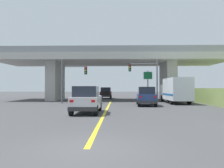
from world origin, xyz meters
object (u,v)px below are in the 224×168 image
object	(u,v)px
sedan_oncoming	(106,93)
traffic_signal_nearside	(147,75)
traffic_signal_farside	(71,76)
suv_lead	(87,100)
box_truck	(175,90)
suv_crossing	(146,96)
highway_sign	(148,79)

from	to	relation	value
sedan_oncoming	traffic_signal_nearside	distance (m)	14.01
traffic_signal_farside	suv_lead	bearing A→B (deg)	-71.52
box_truck	traffic_signal_farside	world-z (taller)	traffic_signal_farside
suv_lead	traffic_signal_farside	size ratio (longest dim) A/B	0.79
sedan_oncoming	box_truck	bearing A→B (deg)	-53.16
suv_lead	sedan_oncoming	distance (m)	23.30
suv_crossing	highway_sign	xyz separation A→B (m)	(1.39, 8.46, 2.19)
suv_lead	box_truck	xyz separation A→B (m)	(9.51, 10.90, 0.62)
sedan_oncoming	traffic_signal_nearside	world-z (taller)	traffic_signal_nearside
suv_lead	suv_crossing	bearing A→B (deg)	53.48
suv_crossing	sedan_oncoming	size ratio (longest dim) A/B	1.08
suv_crossing	traffic_signal_farside	distance (m)	9.65
traffic_signal_nearside	traffic_signal_farside	xyz separation A→B (m)	(-9.45, -0.47, -0.21)
traffic_signal_farside	highway_sign	distance (m)	11.58
box_truck	traffic_signal_nearside	distance (m)	4.01
suv_crossing	box_truck	distance (m)	5.51
suv_crossing	highway_sign	distance (m)	8.85
highway_sign	traffic_signal_farside	bearing A→B (deg)	-152.13
box_truck	traffic_signal_nearside	bearing A→B (deg)	-178.49
traffic_signal_farside	box_truck	bearing A→B (deg)	2.49
box_truck	traffic_signal_farside	xyz separation A→B (m)	(-12.96, -0.56, 1.73)
suv_lead	traffic_signal_farside	bearing A→B (deg)	108.48
suv_crossing	highway_sign	world-z (taller)	highway_sign
suv_crossing	traffic_signal_farside	size ratio (longest dim) A/B	0.88
box_truck	traffic_signal_farside	distance (m)	13.09
suv_crossing	sedan_oncoming	distance (m)	16.83
highway_sign	traffic_signal_nearside	bearing A→B (deg)	-99.03
traffic_signal_nearside	box_truck	bearing A→B (deg)	1.51
sedan_oncoming	traffic_signal_nearside	size ratio (longest dim) A/B	0.80
traffic_signal_nearside	highway_sign	distance (m)	5.02
sedan_oncoming	traffic_signal_farside	size ratio (longest dim) A/B	0.81
suv_crossing	box_truck	bearing A→B (deg)	44.44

